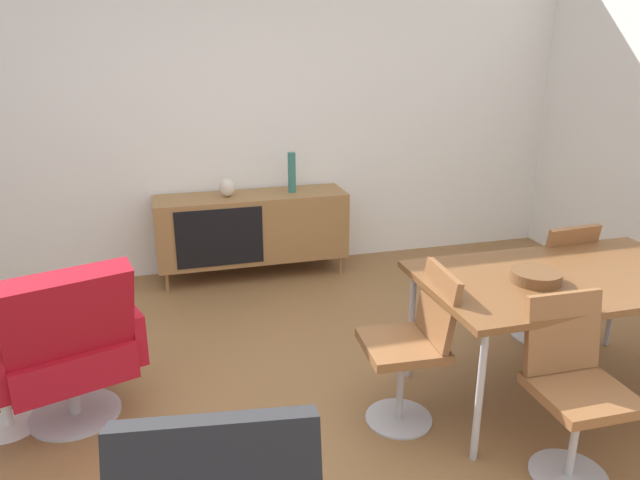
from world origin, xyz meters
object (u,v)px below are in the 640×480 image
vase_sculptural_dark (227,187)px  lounge_chair_red (67,344)px  sideboard (252,227)px  dining_chair_front_left (573,382)px  dining_chair_near_window (414,341)px  vase_cobalt (292,172)px  dining_table (566,282)px  wooden_bowl_on_table (536,277)px  dining_chair_back_right (552,276)px

vase_sculptural_dark → lounge_chair_red: lounge_chair_red is taller
sideboard → dining_chair_front_left: 3.00m
sideboard → dining_chair_near_window: (0.47, -2.27, 0.03)m
vase_cobalt → dining_chair_front_left: 2.93m
dining_chair_front_left → lounge_chair_red: 2.48m
dining_chair_near_window → lounge_chair_red: bearing=165.4°
sideboard → dining_table: size_ratio=1.00×
dining_table → lounge_chair_red: 2.67m
dining_table → dining_chair_front_left: bearing=-122.0°
wooden_bowl_on_table → dining_chair_front_left: size_ratio=0.30×
vase_sculptural_dark → dining_chair_near_window: (0.67, -2.27, -0.33)m
dining_chair_near_window → wooden_bowl_on_table: bearing=-2.9°
dining_table → wooden_bowl_on_table: (-0.22, -0.04, 0.07)m
sideboard → wooden_bowl_on_table: bearing=-63.7°
sideboard → lounge_chair_red: 2.21m
dining_chair_front_left → dining_chair_near_window: 0.77m
dining_table → dining_chair_back_right: (0.35, 0.56, -0.23)m
dining_chair_near_window → lounge_chair_red: lounge_chair_red is taller
vase_cobalt → vase_sculptural_dark: (-0.55, 0.00, -0.09)m
vase_cobalt → wooden_bowl_on_table: 2.44m
wooden_bowl_on_table → dining_chair_back_right: 0.88m
sideboard → dining_chair_back_right: (1.72, -1.71, 0.03)m
sideboard → vase_cobalt: bearing=0.3°
dining_table → dining_chair_back_right: dining_chair_back_right is taller
dining_chair_front_left → dining_chair_back_right: size_ratio=1.00×
dining_table → sideboard: bearing=121.0°
vase_cobalt → dining_chair_near_window: vase_cobalt is taller
wooden_bowl_on_table → dining_chair_front_left: 0.61m
vase_cobalt → wooden_bowl_on_table: vase_cobalt is taller
dining_chair_front_left → dining_chair_near_window: (-0.54, 0.56, 0.00)m
sideboard → dining_chair_near_window: dining_chair_near_window is taller
dining_chair_front_left → dining_chair_near_window: bearing=134.2°
lounge_chair_red → dining_chair_front_left: bearing=-23.9°
sideboard → vase_sculptural_dark: 0.41m
wooden_bowl_on_table → vase_cobalt: bearing=108.7°
lounge_chair_red → wooden_bowl_on_table: bearing=-11.5°
lounge_chair_red → vase_sculptural_dark: bearing=59.7°
dining_table → vase_cobalt: bearing=113.9°
wooden_bowl_on_table → dining_chair_back_right: size_ratio=0.30×
vase_cobalt → vase_sculptural_dark: bearing=180.0°
dining_chair_front_left → dining_chair_near_window: same height
sideboard → lounge_chair_red: lounge_chair_red is taller
sideboard → lounge_chair_red: size_ratio=1.69×
vase_cobalt → dining_table: size_ratio=0.21×
vase_cobalt → lounge_chair_red: bearing=-131.5°
sideboard → dining_chair_front_left: bearing=-70.3°
vase_cobalt → dining_chair_front_left: (0.66, -2.83, -0.42)m
wooden_bowl_on_table → dining_chair_near_window: bearing=177.1°
dining_table → dining_chair_near_window: dining_chair_near_window is taller
wooden_bowl_on_table → dining_chair_front_left: bearing=-103.4°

